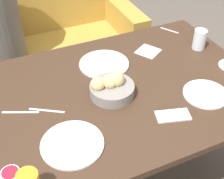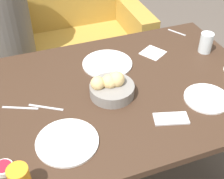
{
  "view_description": "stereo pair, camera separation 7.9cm",
  "coord_description": "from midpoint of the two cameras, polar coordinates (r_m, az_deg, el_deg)",
  "views": [
    {
      "loc": [
        -0.52,
        -1.05,
        1.66
      ],
      "look_at": [
        -0.06,
        -0.02,
        0.73
      ],
      "focal_mm": 50.0,
      "sensor_mm": 36.0,
      "label": 1
    },
    {
      "loc": [
        -0.45,
        -1.08,
        1.66
      ],
      "look_at": [
        -0.06,
        -0.02,
        0.73
      ],
      "focal_mm": 50.0,
      "sensor_mm": 36.0,
      "label": 2
    }
  ],
  "objects": [
    {
      "name": "bread_basket",
      "position": [
        1.45,
        1.4,
        0.42
      ],
      "size": [
        0.21,
        0.21,
        0.12
      ],
      "color": "gray",
      "rests_on": "dining_table"
    },
    {
      "name": "cell_phone",
      "position": [
        1.39,
        12.36,
        -5.25
      ],
      "size": [
        0.16,
        0.11,
        0.01
      ],
      "color": "silver",
      "rests_on": "dining_table"
    },
    {
      "name": "plate_near_left",
      "position": [
        1.27,
        -6.4,
        -9.51
      ],
      "size": [
        0.25,
        0.25,
        0.01
      ],
      "color": "white",
      "rests_on": "dining_table"
    },
    {
      "name": "knife_silver",
      "position": [
        1.46,
        -14.94,
        -3.3
      ],
      "size": [
        0.16,
        0.08,
        0.0
      ],
      "color": "#B7B7BC",
      "rests_on": "dining_table"
    },
    {
      "name": "spoon_coffee",
      "position": [
        2.02,
        12.89,
        10.12
      ],
      "size": [
        0.07,
        0.11,
        0.0
      ],
      "color": "#B7B7BC",
      "rests_on": "dining_table"
    },
    {
      "name": "couch",
      "position": [
        2.51,
        -9.79,
        6.73
      ],
      "size": [
        1.41,
        0.7,
        0.91
      ],
      "color": "#B28938",
      "rests_on": "ground_plane"
    },
    {
      "name": "seated_person",
      "position": [
        2.24,
        -17.13,
        8.2
      ],
      "size": [
        0.32,
        0.42,
        1.29
      ],
      "color": "#23232D",
      "rests_on": "ground_plane"
    },
    {
      "name": "plate_near_right",
      "position": [
        1.53,
        18.39,
        -1.57
      ],
      "size": [
        0.21,
        0.21,
        0.01
      ],
      "color": "white",
      "rests_on": "dining_table"
    },
    {
      "name": "jam_bowl_berry",
      "position": [
        1.23,
        -17.41,
        -13.58
      ],
      "size": [
        0.07,
        0.07,
        0.03
      ],
      "color": "white",
      "rests_on": "dining_table"
    },
    {
      "name": "fork_silver",
      "position": [
        1.43,
        -10.45,
        -3.27
      ],
      "size": [
        0.15,
        0.1,
        0.0
      ],
      "color": "#B7B7BC",
      "rests_on": "dining_table"
    },
    {
      "name": "plate_far_center",
      "position": [
        1.68,
        0.64,
        4.75
      ],
      "size": [
        0.27,
        0.27,
        0.01
      ],
      "color": "white",
      "rests_on": "dining_table"
    },
    {
      "name": "juice_glass",
      "position": [
        1.13,
        -14.52,
        -15.69
      ],
      "size": [
        0.07,
        0.07,
        0.11
      ],
      "color": "orange",
      "rests_on": "dining_table"
    },
    {
      "name": "water_tumbler",
      "position": [
        1.84,
        18.01,
        8.12
      ],
      "size": [
        0.07,
        0.07,
        0.11
      ],
      "color": "silver",
      "rests_on": "dining_table"
    },
    {
      "name": "dining_table",
      "position": [
        1.57,
        3.26,
        -2.24
      ],
      "size": [
        1.38,
        0.96,
        0.7
      ],
      "color": "#3D281C",
      "rests_on": "ground_plane"
    },
    {
      "name": "napkin",
      "position": [
        1.79,
        8.77,
        6.63
      ],
      "size": [
        0.16,
        0.16,
        0.0
      ],
      "color": "white",
      "rests_on": "dining_table"
    },
    {
      "name": "ground_plane",
      "position": [
        2.04,
        2.61,
        -15.33
      ],
      "size": [
        10.0,
        10.0,
        0.0
      ],
      "primitive_type": "plane",
      "color": "#564C44"
    }
  ]
}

